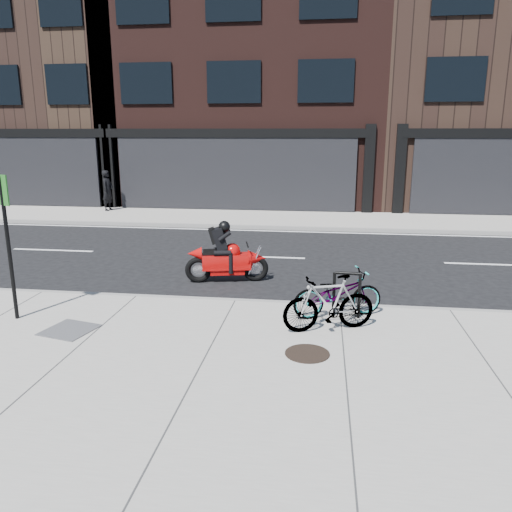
# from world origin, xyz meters

# --- Properties ---
(ground) EXTENTS (120.00, 120.00, 0.00)m
(ground) POSITION_xyz_m (0.00, 0.00, 0.00)
(ground) COLOR black
(ground) RESTS_ON ground
(sidewalk_near) EXTENTS (60.00, 6.00, 0.13)m
(sidewalk_near) POSITION_xyz_m (0.00, -5.00, 0.07)
(sidewalk_near) COLOR gray
(sidewalk_near) RESTS_ON ground
(sidewalk_far) EXTENTS (60.00, 3.50, 0.13)m
(sidewalk_far) POSITION_xyz_m (0.00, 7.75, 0.07)
(sidewalk_far) COLOR gray
(sidewalk_far) RESTS_ON ground
(building_midwest) EXTENTS (10.00, 10.00, 12.00)m
(building_midwest) POSITION_xyz_m (-12.00, 14.50, 6.00)
(building_midwest) COLOR black
(building_midwest) RESTS_ON ground
(building_center) EXTENTS (12.00, 10.00, 14.50)m
(building_center) POSITION_xyz_m (-2.00, 14.50, 7.25)
(building_center) COLOR black
(building_center) RESTS_ON ground
(building_mideast) EXTENTS (12.00, 10.00, 12.50)m
(building_mideast) POSITION_xyz_m (10.00, 14.50, 6.25)
(building_mideast) COLOR black
(building_mideast) RESTS_ON ground
(bike_rack) EXTENTS (0.49, 0.09, 0.83)m
(bike_rack) POSITION_xyz_m (2.09, -2.60, 0.62)
(bike_rack) COLOR black
(bike_rack) RESTS_ON sidewalk_near
(bicycle_front) EXTENTS (1.71, 1.07, 0.85)m
(bicycle_front) POSITION_xyz_m (1.93, -2.60, 0.55)
(bicycle_front) COLOR gray
(bicycle_front) RESTS_ON sidewalk_near
(bicycle_rear) EXTENTS (1.61, 0.93, 0.93)m
(bicycle_rear) POSITION_xyz_m (1.77, -3.24, 0.60)
(bicycle_rear) COLOR gray
(bicycle_rear) RESTS_ON sidewalk_near
(motorcycle) EXTENTS (1.86, 0.68, 1.41)m
(motorcycle) POSITION_xyz_m (-0.39, -0.33, 0.57)
(motorcycle) COLOR black
(motorcycle) RESTS_ON ground
(pedestrian) EXTENTS (0.44, 0.63, 1.65)m
(pedestrian) POSITION_xyz_m (-7.17, 8.57, 0.95)
(pedestrian) COLOR black
(pedestrian) RESTS_ON sidewalk_far
(manhole_cover) EXTENTS (0.85, 0.85, 0.02)m
(manhole_cover) POSITION_xyz_m (1.47, -4.21, 0.14)
(manhole_cover) COLOR black
(manhole_cover) RESTS_ON sidewalk_near
(utility_grate) EXTENTS (0.91, 0.91, 0.02)m
(utility_grate) POSITION_xyz_m (-2.45, -3.82, 0.14)
(utility_grate) COLOR #515154
(utility_grate) RESTS_ON sidewalk_near
(sign_post) EXTENTS (0.31, 0.16, 2.49)m
(sign_post) POSITION_xyz_m (-3.62, -3.43, 1.62)
(sign_post) COLOR black
(sign_post) RESTS_ON sidewalk_near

